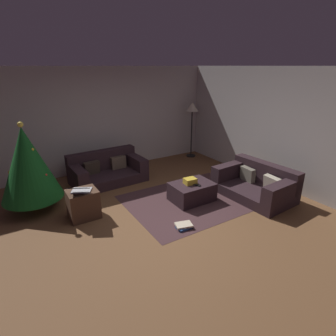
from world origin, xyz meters
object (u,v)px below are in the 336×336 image
(couch_right, at_px, (257,184))
(tv_remote, at_px, (197,185))
(ottoman, at_px, (192,192))
(couch_left, at_px, (107,170))
(corner_lamp, at_px, (192,111))
(christmas_tree, at_px, (28,164))
(side_table, at_px, (83,204))
(laptop, at_px, (80,190))
(book_stack, at_px, (184,226))
(gift_box, at_px, (190,181))

(couch_right, xyz_separation_m, tv_remote, (-1.29, 0.40, 0.12))
(couch_right, bearing_deg, ottoman, 64.53)
(couch_left, xyz_separation_m, ottoman, (1.12, -1.89, -0.08))
(ottoman, xyz_separation_m, tv_remote, (0.01, -0.13, 0.20))
(corner_lamp, bearing_deg, christmas_tree, -166.24)
(side_table, bearing_deg, laptop, -118.43)
(christmas_tree, distance_m, corner_lamp, 4.67)
(corner_lamp, bearing_deg, side_table, -153.48)
(couch_right, bearing_deg, laptop, 70.90)
(tv_remote, bearing_deg, couch_left, 93.86)
(side_table, xyz_separation_m, book_stack, (1.33, -1.26, -0.22))
(corner_lamp, bearing_deg, tv_remote, -124.30)
(ottoman, distance_m, tv_remote, 0.24)
(tv_remote, xyz_separation_m, book_stack, (-0.75, -0.64, -0.35))
(ottoman, bearing_deg, side_table, 166.61)
(ottoman, relative_size, book_stack, 2.60)
(couch_right, height_order, christmas_tree, christmas_tree)
(couch_right, relative_size, tv_remote, 10.07)
(gift_box, height_order, book_stack, gift_box)
(gift_box, xyz_separation_m, tv_remote, (0.06, -0.14, -0.05))
(gift_box, xyz_separation_m, corner_lamp, (1.78, 2.38, 0.93))
(couch_right, xyz_separation_m, book_stack, (-2.04, -0.24, -0.23))
(gift_box, bearing_deg, couch_left, 119.67)
(side_table, distance_m, book_stack, 1.85)
(couch_left, distance_m, laptop, 1.78)
(christmas_tree, height_order, book_stack, christmas_tree)
(couch_left, height_order, side_table, couch_left)
(couch_left, xyz_separation_m, christmas_tree, (-1.66, -0.61, 0.66))
(laptop, relative_size, book_stack, 1.56)
(book_stack, xyz_separation_m, corner_lamp, (2.47, 3.16, 1.33))
(book_stack, height_order, corner_lamp, corner_lamp)
(ottoman, bearing_deg, christmas_tree, 155.27)
(side_table, height_order, corner_lamp, corner_lamp)
(couch_right, bearing_deg, corner_lamp, -11.56)
(couch_left, relative_size, book_stack, 5.32)
(christmas_tree, height_order, side_table, christmas_tree)
(christmas_tree, bearing_deg, side_table, -47.80)
(christmas_tree, bearing_deg, laptop, -50.93)
(side_table, relative_size, laptop, 1.04)
(corner_lamp, bearing_deg, ottoman, -125.93)
(couch_right, xyz_separation_m, christmas_tree, (-4.09, 1.82, 0.67))
(couch_right, xyz_separation_m, gift_box, (-1.35, 0.54, 0.17))
(christmas_tree, bearing_deg, book_stack, -45.03)
(couch_right, distance_m, tv_remote, 1.36)
(gift_box, bearing_deg, side_table, 166.50)
(christmas_tree, bearing_deg, couch_right, -23.96)
(tv_remote, xyz_separation_m, christmas_tree, (-2.79, 1.42, 0.54))
(couch_right, height_order, corner_lamp, corner_lamp)
(couch_left, bearing_deg, tv_remote, 116.69)
(book_stack, bearing_deg, tv_remote, 40.45)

